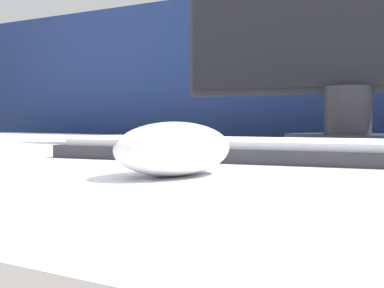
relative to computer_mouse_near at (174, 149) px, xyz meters
The scene contains 4 objects.
partition_panel 0.90m from the computer_mouse_near, 93.52° to the left, with size 5.00×0.03×1.18m.
computer_mouse_near is the anchor object (origin of this frame).
keyboard 0.19m from the computer_mouse_near, 93.26° to the left, with size 0.47×0.21×0.02m.
monitor 0.55m from the computer_mouse_near, 82.29° to the left, with size 0.64×0.22×0.44m.
Camera 1 is at (0.25, -0.59, 0.82)m, focal length 42.00 mm.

